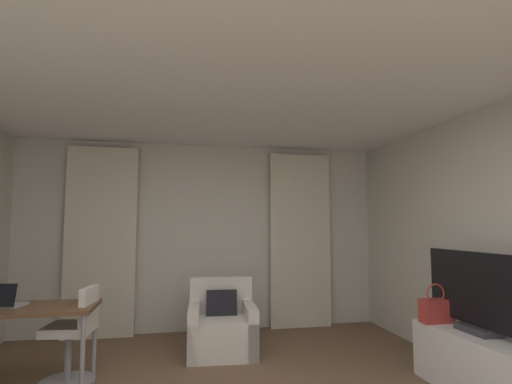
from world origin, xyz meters
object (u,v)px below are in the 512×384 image
armchair (222,328)px  desk (15,314)px  laptop (3,302)px  tv_flatscreen (476,294)px  handbag_primary (436,310)px  desk_chair (73,341)px  tv_console (480,365)px

armchair → desk: size_ratio=0.62×
laptop → tv_flatscreen: (4.09, -0.93, 0.09)m
tv_flatscreen → handbag_primary: 0.46m
desk_chair → tv_console: desk_chair is taller
armchair → desk_chair: bearing=-156.2°
armchair → tv_console: armchair is taller
laptop → desk_chair: bearing=2.7°
desk → laptop: bearing=171.3°
desk → tv_console: (3.97, -0.92, -0.40)m
tv_flatscreen → handbag_primary: (-0.11, 0.39, -0.21)m
desk_chair → desk: bearing=-174.6°
armchair → desk_chair: size_ratio=0.95×
tv_flatscreen → armchair: bearing=141.9°
laptop → handbag_primary: 4.01m
desk_chair → tv_console: (3.49, -0.96, -0.13)m
desk_chair → laptop: bearing=-177.3°
laptop → tv_flatscreen: bearing=-12.9°
handbag_primary → tv_flatscreen: bearing=-73.9°
desk_chair → handbag_primary: 3.44m
tv_console → handbag_primary: bearing=106.0°
desk → desk_chair: bearing=5.4°
armchair → desk: armchair is taller
desk_chair → tv_flatscreen: size_ratio=0.76×
laptop → handbag_primary: bearing=-7.7°
desk → tv_console: bearing=-13.0°
tv_flatscreen → handbag_primary: bearing=106.1°
laptop → tv_console: size_ratio=0.31×
tv_console → laptop: bearing=167.1°
laptop → handbag_primary: (3.97, -0.54, -0.12)m
handbag_primary → armchair: bearing=147.9°
armchair → tv_flatscreen: size_ratio=0.73×
desk → tv_flatscreen: tv_flatscreen is taller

